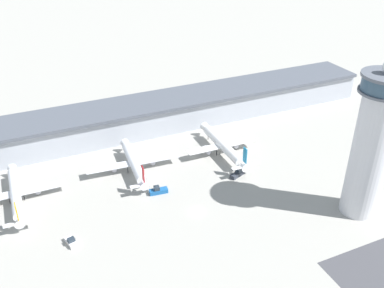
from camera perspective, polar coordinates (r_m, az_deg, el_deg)
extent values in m
plane|color=#9E9B93|center=(158.45, 0.66, -9.05)|extent=(1000.00, 1000.00, 0.00)
cube|color=#A3A8B2|center=(210.84, -7.37, 3.32)|extent=(251.50, 22.00, 13.05)
cube|color=#4C515B|center=(207.74, -7.50, 5.13)|extent=(251.50, 25.00, 1.60)
cylinder|color=silver|center=(158.06, 22.53, -1.50)|extent=(12.48, 12.48, 46.54)
cylinder|color=#565B66|center=(148.20, 24.27, 6.37)|extent=(16.30, 16.30, 0.80)
cylinder|color=silver|center=(174.12, -22.49, -6.04)|extent=(4.00, 31.25, 3.74)
cone|color=silver|center=(188.84, -22.85, -3.19)|extent=(3.77, 3.40, 3.74)
cone|color=silver|center=(159.47, -22.05, -9.52)|extent=(3.40, 4.51, 3.36)
cube|color=silver|center=(175.00, -22.47, -6.10)|extent=(37.63, 4.72, 0.44)
cylinder|color=#A8A8B2|center=(176.27, -19.89, -5.72)|extent=(2.09, 4.13, 2.06)
cube|color=orange|center=(155.90, -22.36, -8.32)|extent=(0.32, 2.80, 5.98)
cube|color=silver|center=(158.21, -22.04, -9.69)|extent=(10.48, 2.09, 0.24)
cylinder|color=black|center=(187.87, -22.63, -4.39)|extent=(0.28, 0.28, 2.15)
cylinder|color=black|center=(175.49, -21.46, -6.69)|extent=(0.28, 0.28, 2.15)
cylinder|color=black|center=(175.74, -23.15, -7.02)|extent=(0.28, 0.28, 2.15)
cylinder|color=silver|center=(180.09, -7.81, -2.41)|extent=(6.09, 28.79, 3.88)
cone|color=silver|center=(193.71, -8.88, -0.04)|extent=(4.14, 3.78, 3.88)
cone|color=silver|center=(166.44, -6.52, -5.27)|extent=(3.84, 4.91, 3.49)
cube|color=silver|center=(180.93, -7.83, -2.51)|extent=(39.54, 7.44, 0.44)
cylinder|color=#A8A8B2|center=(181.28, -10.42, -3.11)|extent=(2.46, 4.42, 2.13)
cylinder|color=#A8A8B2|center=(183.85, -5.38, -2.21)|extent=(2.46, 4.42, 2.13)
cube|color=red|center=(162.87, -6.54, -3.99)|extent=(0.52, 2.81, 6.21)
cube|color=silver|center=(165.15, -6.41, -5.41)|extent=(10.98, 2.84, 0.24)
cylinder|color=black|center=(192.75, -8.62, -1.26)|extent=(0.28, 0.28, 2.40)
cylinder|color=black|center=(182.01, -6.89, -3.14)|extent=(0.28, 0.28, 2.40)
cylinder|color=black|center=(181.17, -8.56, -3.44)|extent=(0.28, 0.28, 2.40)
cylinder|color=white|center=(190.56, 4.09, -0.09)|extent=(4.72, 32.40, 4.12)
cone|color=white|center=(204.73, 1.81, 2.20)|extent=(4.19, 3.79, 4.12)
cone|color=white|center=(176.64, 6.81, -2.84)|extent=(3.80, 5.01, 3.71)
cube|color=white|center=(191.41, 3.99, -0.19)|extent=(33.01, 5.01, 0.44)
cylinder|color=#A8A8B2|center=(190.12, 1.98, -0.79)|extent=(2.35, 4.57, 2.27)
cylinder|color=#A8A8B2|center=(195.69, 5.66, 0.02)|extent=(2.35, 4.57, 2.27)
cube|color=#197FB2|center=(173.12, 7.08, -1.51)|extent=(0.35, 2.81, 6.59)
cube|color=white|center=(175.41, 7.04, -2.95)|extent=(11.57, 2.21, 0.24)
cylinder|color=black|center=(203.91, 2.16, 0.97)|extent=(0.28, 0.28, 2.78)
cylinder|color=black|center=(193.35, 4.83, -0.84)|extent=(0.28, 0.28, 2.78)
cylinder|color=black|center=(191.02, 3.30, -1.18)|extent=(0.28, 0.28, 2.78)
cube|color=black|center=(178.50, 6.06, -4.24)|extent=(6.44, 4.37, 0.12)
cube|color=#2D333D|center=(178.06, 6.07, -4.03)|extent=(7.54, 4.88, 1.72)
cube|color=#232D38|center=(177.69, 6.24, -3.52)|extent=(2.78, 2.74, 1.40)
cube|color=black|center=(168.27, -4.47, -6.51)|extent=(6.27, 3.13, 0.12)
cube|color=#195699|center=(167.80, -4.48, -6.29)|extent=(7.42, 3.36, 1.73)
cube|color=#232D38|center=(166.76, -4.74, -5.89)|extent=(2.40, 2.48, 1.42)
cube|color=black|center=(151.21, -15.80, -12.63)|extent=(3.52, 5.30, 0.12)
cube|color=silver|center=(150.77, -15.83, -12.44)|extent=(3.82, 6.23, 1.46)
cube|color=#232D38|center=(149.49, -15.81, -12.19)|extent=(2.61, 2.21, 1.19)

